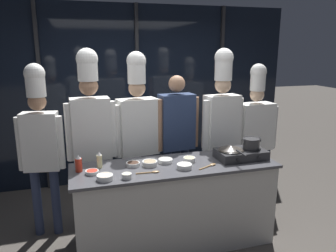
{
  "coord_description": "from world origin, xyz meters",
  "views": [
    {
      "loc": [
        -0.96,
        -3.03,
        2.09
      ],
      "look_at": [
        0.0,
        0.25,
        1.25
      ],
      "focal_mm": 35.0,
      "sensor_mm": 36.0,
      "label": 1
    }
  ],
  "objects_px": {
    "prep_bowl_chicken": "(105,177)",
    "chef_apprentice": "(255,127)",
    "chef_line": "(138,126)",
    "prep_bowl_soy_glaze": "(133,164)",
    "chef_pastry": "(222,119)",
    "prep_bowl_chili_flakes": "(92,172)",
    "stock_pot": "(251,143)",
    "squeeze_bottle_oil": "(99,160)",
    "prep_bowl_mushrooms": "(150,163)",
    "serving_spoon_solid": "(211,165)",
    "chef_sous": "(91,126)",
    "portable_stove": "(241,154)",
    "prep_bowl_ginger": "(189,159)",
    "prep_bowl_noodles": "(127,176)",
    "squeeze_bottle_chili": "(79,164)",
    "person_guest": "(177,131)",
    "prep_bowl_onion": "(166,160)",
    "frying_pan": "(231,148)",
    "serving_spoon_slotted": "(152,172)",
    "chef_head": "(40,137)",
    "prep_bowl_rice": "(184,166)"
  },
  "relations": [
    {
      "from": "stock_pot",
      "to": "squeeze_bottle_oil",
      "type": "height_order",
      "value": "stock_pot"
    },
    {
      "from": "prep_bowl_ginger",
      "to": "chef_line",
      "type": "relative_size",
      "value": 0.06
    },
    {
      "from": "serving_spoon_solid",
      "to": "chef_line",
      "type": "bearing_deg",
      "value": 125.24
    },
    {
      "from": "prep_bowl_chili_flakes",
      "to": "person_guest",
      "type": "relative_size",
      "value": 0.07
    },
    {
      "from": "prep_bowl_chili_flakes",
      "to": "chef_sous",
      "type": "bearing_deg",
      "value": 86.03
    },
    {
      "from": "person_guest",
      "to": "chef_pastry",
      "type": "distance_m",
      "value": 0.58
    },
    {
      "from": "person_guest",
      "to": "chef_pastry",
      "type": "xyz_separation_m",
      "value": [
        0.55,
        -0.11,
        0.14
      ]
    },
    {
      "from": "prep_bowl_soy_glaze",
      "to": "chef_pastry",
      "type": "distance_m",
      "value": 1.34
    },
    {
      "from": "squeeze_bottle_oil",
      "to": "stock_pot",
      "type": "bearing_deg",
      "value": -5.33
    },
    {
      "from": "prep_bowl_chili_flakes",
      "to": "prep_bowl_soy_glaze",
      "type": "xyz_separation_m",
      "value": [
        0.41,
        0.1,
        0.0
      ]
    },
    {
      "from": "stock_pot",
      "to": "prep_bowl_onion",
      "type": "relative_size",
      "value": 1.38
    },
    {
      "from": "prep_bowl_chicken",
      "to": "chef_apprentice",
      "type": "relative_size",
      "value": 0.08
    },
    {
      "from": "prep_bowl_onion",
      "to": "serving_spoon_solid",
      "type": "distance_m",
      "value": 0.47
    },
    {
      "from": "squeeze_bottle_chili",
      "to": "prep_bowl_soy_glaze",
      "type": "height_order",
      "value": "squeeze_bottle_chili"
    },
    {
      "from": "prep_bowl_rice",
      "to": "chef_line",
      "type": "bearing_deg",
      "value": 110.28
    },
    {
      "from": "squeeze_bottle_chili",
      "to": "chef_sous",
      "type": "height_order",
      "value": "chef_sous"
    },
    {
      "from": "portable_stove",
      "to": "prep_bowl_ginger",
      "type": "height_order",
      "value": "portable_stove"
    },
    {
      "from": "squeeze_bottle_oil",
      "to": "serving_spoon_solid",
      "type": "relative_size",
      "value": 0.72
    },
    {
      "from": "stock_pot",
      "to": "prep_bowl_noodles",
      "type": "height_order",
      "value": "stock_pot"
    },
    {
      "from": "portable_stove",
      "to": "squeeze_bottle_oil",
      "type": "bearing_deg",
      "value": 174.23
    },
    {
      "from": "frying_pan",
      "to": "serving_spoon_slotted",
      "type": "distance_m",
      "value": 0.92
    },
    {
      "from": "prep_bowl_onion",
      "to": "chef_pastry",
      "type": "height_order",
      "value": "chef_pastry"
    },
    {
      "from": "prep_bowl_onion",
      "to": "stock_pot",
      "type": "bearing_deg",
      "value": -6.17
    },
    {
      "from": "stock_pot",
      "to": "squeeze_bottle_chili",
      "type": "height_order",
      "value": "stock_pot"
    },
    {
      "from": "prep_bowl_ginger",
      "to": "portable_stove",
      "type": "bearing_deg",
      "value": -5.87
    },
    {
      "from": "serving_spoon_slotted",
      "to": "chef_head",
      "type": "xyz_separation_m",
      "value": [
        -1.05,
        0.73,
        0.24
      ]
    },
    {
      "from": "prep_bowl_mushrooms",
      "to": "chef_line",
      "type": "xyz_separation_m",
      "value": [
        0.01,
        0.64,
        0.23
      ]
    },
    {
      "from": "prep_bowl_noodles",
      "to": "frying_pan",
      "type": "bearing_deg",
      "value": 9.79
    },
    {
      "from": "prep_bowl_rice",
      "to": "prep_bowl_ginger",
      "type": "height_order",
      "value": "same"
    },
    {
      "from": "prep_bowl_mushrooms",
      "to": "frying_pan",
      "type": "bearing_deg",
      "value": -4.41
    },
    {
      "from": "serving_spoon_slotted",
      "to": "chef_head",
      "type": "height_order",
      "value": "chef_head"
    },
    {
      "from": "frying_pan",
      "to": "stock_pot",
      "type": "xyz_separation_m",
      "value": [
        0.24,
        0.0,
        0.04
      ]
    },
    {
      "from": "squeeze_bottle_oil",
      "to": "prep_bowl_mushrooms",
      "type": "distance_m",
      "value": 0.51
    },
    {
      "from": "chef_sous",
      "to": "serving_spoon_solid",
      "type": "bearing_deg",
      "value": 144.81
    },
    {
      "from": "prep_bowl_mushrooms",
      "to": "person_guest",
      "type": "xyz_separation_m",
      "value": [
        0.5,
        0.65,
        0.14
      ]
    },
    {
      "from": "stock_pot",
      "to": "squeeze_bottle_oil",
      "type": "bearing_deg",
      "value": 174.67
    },
    {
      "from": "squeeze_bottle_oil",
      "to": "prep_bowl_chicken",
      "type": "xyz_separation_m",
      "value": [
        0.02,
        -0.33,
        -0.05
      ]
    },
    {
      "from": "prep_bowl_noodles",
      "to": "squeeze_bottle_chili",
      "type": "bearing_deg",
      "value": 143.68
    },
    {
      "from": "squeeze_bottle_chili",
      "to": "chef_pastry",
      "type": "relative_size",
      "value": 0.08
    },
    {
      "from": "chef_apprentice",
      "to": "prep_bowl_chili_flakes",
      "type": "bearing_deg",
      "value": 14.09
    },
    {
      "from": "prep_bowl_mushrooms",
      "to": "serving_spoon_solid",
      "type": "relative_size",
      "value": 0.68
    },
    {
      "from": "chef_line",
      "to": "prep_bowl_chili_flakes",
      "type": "bearing_deg",
      "value": 40.1
    },
    {
      "from": "chef_line",
      "to": "chef_apprentice",
      "type": "bearing_deg",
      "value": 168.67
    },
    {
      "from": "portable_stove",
      "to": "chef_line",
      "type": "distance_m",
      "value": 1.23
    },
    {
      "from": "chef_head",
      "to": "chef_apprentice",
      "type": "xyz_separation_m",
      "value": [
        2.63,
        0.06,
        -0.1
      ]
    },
    {
      "from": "prep_bowl_mushrooms",
      "to": "serving_spoon_solid",
      "type": "distance_m",
      "value": 0.62
    },
    {
      "from": "prep_bowl_noodles",
      "to": "prep_bowl_chicken",
      "type": "bearing_deg",
      "value": 172.86
    },
    {
      "from": "prep_bowl_ginger",
      "to": "squeeze_bottle_oil",
      "type": "bearing_deg",
      "value": 174.29
    },
    {
      "from": "squeeze_bottle_oil",
      "to": "prep_bowl_soy_glaze",
      "type": "xyz_separation_m",
      "value": [
        0.33,
        -0.05,
        -0.06
      ]
    },
    {
      "from": "frying_pan",
      "to": "prep_bowl_onion",
      "type": "height_order",
      "value": "frying_pan"
    }
  ]
}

